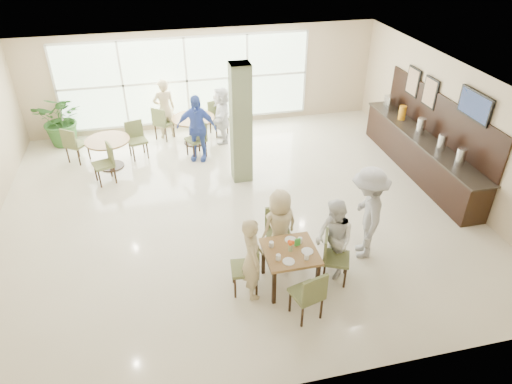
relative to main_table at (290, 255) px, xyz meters
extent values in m
plane|color=beige|center=(-0.47, 2.57, -0.65)|extent=(10.00, 10.00, 0.00)
plane|color=white|center=(-0.47, 2.57, 2.15)|extent=(10.00, 10.00, 0.00)
plane|color=#CCB592|center=(-0.47, 7.07, 0.75)|extent=(10.00, 0.00, 10.00)
plane|color=#CCB592|center=(-0.47, -1.93, 0.75)|extent=(10.00, 0.00, 10.00)
plane|color=#CCB592|center=(4.53, 2.57, 0.75)|extent=(0.00, 9.00, 9.00)
plane|color=silver|center=(-0.97, 7.04, 0.75)|extent=(7.00, 0.00, 7.00)
cube|color=#667350|center=(-0.07, 3.77, 0.75)|extent=(0.45, 0.45, 2.80)
cube|color=brown|center=(0.00, 0.00, 0.08)|extent=(0.89, 0.89, 0.05)
cube|color=black|center=(-0.37, -0.37, -0.30)|extent=(0.06, 0.06, 0.70)
cube|color=black|center=(0.37, -0.37, -0.30)|extent=(0.06, 0.06, 0.70)
cube|color=black|center=(-0.37, 0.37, -0.30)|extent=(0.06, 0.06, 0.70)
cube|color=black|center=(0.37, 0.37, -0.30)|extent=(0.06, 0.06, 0.70)
cylinder|color=brown|center=(-3.17, 5.04, 0.08)|extent=(1.08, 1.08, 0.04)
cylinder|color=black|center=(-3.17, 5.04, -0.29)|extent=(0.10, 0.10, 0.71)
cylinder|color=black|center=(-3.17, 5.04, -0.63)|extent=(0.60, 0.60, 0.03)
cylinder|color=brown|center=(-0.97, 5.93, 0.08)|extent=(1.16, 1.16, 0.04)
cylinder|color=black|center=(-0.97, 5.93, -0.29)|extent=(0.10, 0.10, 0.71)
cylinder|color=black|center=(-0.97, 5.93, -0.63)|extent=(0.60, 0.60, 0.03)
cylinder|color=white|center=(0.22, 0.17, 0.15)|extent=(0.08, 0.08, 0.10)
cylinder|color=white|center=(-0.26, -0.17, 0.15)|extent=(0.08, 0.08, 0.10)
cylinder|color=white|center=(0.19, -0.26, 0.15)|extent=(0.08, 0.08, 0.10)
cylinder|color=white|center=(-0.29, 0.17, 0.15)|extent=(0.08, 0.08, 0.10)
cylinder|color=white|center=(-0.11, -0.26, 0.11)|extent=(0.20, 0.20, 0.01)
cylinder|color=white|center=(0.08, 0.27, 0.11)|extent=(0.20, 0.20, 0.01)
cylinder|color=white|center=(0.27, -0.09, 0.11)|extent=(0.20, 0.20, 0.01)
cylinder|color=#99B27F|center=(0.00, 0.00, 0.16)|extent=(0.07, 0.07, 0.12)
sphere|color=#FF5415|center=(0.03, 0.00, 0.27)|extent=(0.07, 0.07, 0.07)
sphere|color=#FF5415|center=(-0.02, 0.03, 0.27)|extent=(0.07, 0.07, 0.07)
sphere|color=#FF5415|center=(-0.01, -0.03, 0.27)|extent=(0.07, 0.07, 0.07)
cube|color=green|center=(0.15, 0.10, 0.18)|extent=(0.10, 0.03, 0.15)
cube|color=black|center=(4.21, 3.07, -0.20)|extent=(0.60, 4.60, 0.90)
cube|color=black|center=(4.21, 3.07, 0.27)|extent=(0.64, 4.70, 0.04)
cube|color=black|center=(4.50, 3.07, 0.80)|extent=(0.04, 4.60, 1.00)
cylinder|color=silver|center=(4.21, 1.67, 0.49)|extent=(0.20, 0.20, 0.40)
cylinder|color=silver|center=(4.21, 2.37, 0.49)|extent=(0.20, 0.20, 0.40)
cylinder|color=silver|center=(4.21, 3.27, 0.49)|extent=(0.20, 0.20, 0.40)
cylinder|color=orange|center=(4.21, 4.17, 0.47)|extent=(0.18, 0.18, 0.36)
cube|color=silver|center=(4.21, 4.87, 0.47)|extent=(0.18, 0.30, 0.36)
cube|color=black|center=(4.47, 1.97, 1.50)|extent=(0.06, 1.00, 0.58)
cube|color=#7F99CC|center=(4.44, 1.97, 1.50)|extent=(0.01, 0.92, 0.50)
cube|color=black|center=(4.48, 3.57, 1.20)|extent=(0.04, 0.55, 0.70)
cube|color=#9A6438|center=(4.45, 3.57, 1.20)|extent=(0.01, 0.47, 0.62)
cube|color=black|center=(4.48, 4.37, 1.20)|extent=(0.04, 0.55, 0.70)
cube|color=#9A6438|center=(4.45, 4.37, 1.20)|extent=(0.01, 0.47, 0.62)
imported|color=#2E5D25|center=(-4.42, 6.67, 0.08)|extent=(1.59, 1.59, 1.46)
imported|color=tan|center=(-0.67, -0.06, 0.12)|extent=(0.37, 0.56, 1.53)
imported|color=tan|center=(0.00, 0.68, 0.10)|extent=(0.81, 0.60, 1.49)
imported|color=white|center=(0.81, 0.11, 0.11)|extent=(0.67, 0.81, 1.52)
imported|color=#A2A1A4|center=(1.58, 0.50, 0.27)|extent=(1.01, 1.34, 1.83)
imported|color=#3F5CBE|center=(-0.98, 4.97, 0.22)|extent=(1.15, 0.88, 1.73)
imported|color=white|center=(-0.19, 5.88, 0.13)|extent=(0.84, 1.52, 1.55)
imported|color=tan|center=(-1.68, 6.48, 0.19)|extent=(0.68, 0.51, 1.68)
camera|label=1|loc=(-1.88, -5.60, 5.02)|focal=32.00mm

